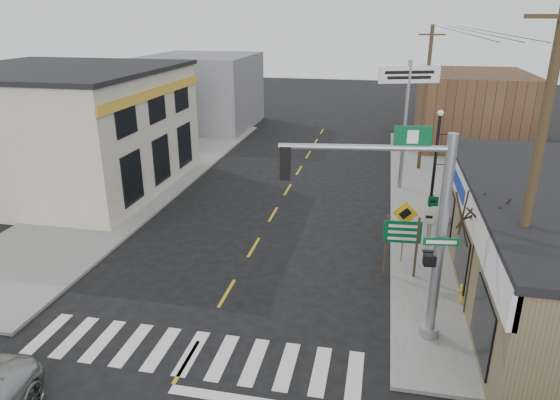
% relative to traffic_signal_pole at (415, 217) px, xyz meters
% --- Properties ---
extents(ground, '(140.00, 140.00, 0.00)m').
position_rel_traffic_signal_pole_xyz_m(ground, '(-6.39, -2.66, -4.17)').
color(ground, black).
rests_on(ground, ground).
extents(sidewalk_right, '(6.00, 38.00, 0.13)m').
position_rel_traffic_signal_pole_xyz_m(sidewalk_right, '(2.61, 10.34, -4.10)').
color(sidewalk_right, slate).
rests_on(sidewalk_right, ground).
extents(sidewalk_left, '(6.00, 38.00, 0.13)m').
position_rel_traffic_signal_pole_xyz_m(sidewalk_left, '(-15.39, 10.34, -4.10)').
color(sidewalk_left, slate).
rests_on(sidewalk_left, ground).
extents(center_line, '(0.12, 56.00, 0.01)m').
position_rel_traffic_signal_pole_xyz_m(center_line, '(-6.39, 5.34, -4.16)').
color(center_line, gold).
rests_on(center_line, ground).
extents(crosswalk, '(11.00, 2.20, 0.01)m').
position_rel_traffic_signal_pole_xyz_m(crosswalk, '(-6.39, -2.26, -4.16)').
color(crosswalk, silver).
rests_on(crosswalk, ground).
extents(left_building, '(12.00, 12.00, 6.80)m').
position_rel_traffic_signal_pole_xyz_m(left_building, '(-19.39, 11.34, -0.77)').
color(left_building, beige).
rests_on(left_building, ground).
extents(bldg_distant_right, '(8.00, 10.00, 5.60)m').
position_rel_traffic_signal_pole_xyz_m(bldg_distant_right, '(5.61, 27.34, -1.37)').
color(bldg_distant_right, brown).
rests_on(bldg_distant_right, ground).
extents(bldg_distant_left, '(9.00, 10.00, 6.40)m').
position_rel_traffic_signal_pole_xyz_m(bldg_distant_left, '(-17.39, 29.34, -0.97)').
color(bldg_distant_left, slate).
rests_on(bldg_distant_left, ground).
extents(traffic_signal_pole, '(5.36, 0.39, 6.79)m').
position_rel_traffic_signal_pole_xyz_m(traffic_signal_pole, '(0.00, 0.00, 0.00)').
color(traffic_signal_pole, gray).
rests_on(traffic_signal_pole, sidewalk_right).
extents(guide_sign, '(1.43, 0.13, 2.50)m').
position_rel_traffic_signal_pole_xyz_m(guide_sign, '(-0.09, 3.82, -2.40)').
color(guide_sign, '#443520').
rests_on(guide_sign, sidewalk_right).
extents(fire_hydrant, '(0.22, 0.22, 0.71)m').
position_rel_traffic_signal_pole_xyz_m(fire_hydrant, '(2.11, 2.35, -3.65)').
color(fire_hydrant, gold).
rests_on(fire_hydrant, sidewalk_right).
extents(ped_crossing_sign, '(1.04, 0.07, 2.67)m').
position_rel_traffic_signal_pole_xyz_m(ped_crossing_sign, '(0.02, 5.05, -2.20)').
color(ped_crossing_sign, gray).
rests_on(ped_crossing_sign, sidewalk_right).
extents(lamp_post, '(0.72, 0.57, 5.57)m').
position_rel_traffic_signal_pole_xyz_m(lamp_post, '(1.49, 9.58, -0.80)').
color(lamp_post, black).
rests_on(lamp_post, sidewalk_right).
extents(dance_center_sign, '(3.46, 0.22, 7.35)m').
position_rel_traffic_signal_pole_xyz_m(dance_center_sign, '(0.11, 14.64, 1.44)').
color(dance_center_sign, gray).
rests_on(dance_center_sign, sidewalk_right).
extents(bare_tree, '(2.52, 2.52, 5.04)m').
position_rel_traffic_signal_pole_xyz_m(bare_tree, '(2.17, 1.65, -0.07)').
color(bare_tree, black).
rests_on(bare_tree, sidewalk_right).
extents(shrub_front, '(1.21, 1.21, 0.91)m').
position_rel_traffic_signal_pole_xyz_m(shrub_front, '(2.86, 0.73, -3.58)').
color(shrub_front, '#1D3C15').
rests_on(shrub_front, sidewalk_right).
extents(shrub_back, '(0.99, 0.99, 0.74)m').
position_rel_traffic_signal_pole_xyz_m(shrub_back, '(3.81, 4.97, -3.66)').
color(shrub_back, '#113313').
rests_on(shrub_back, sidewalk_right).
extents(utility_pole_near, '(1.79, 0.27, 10.29)m').
position_rel_traffic_signal_pole_xyz_m(utility_pole_near, '(3.01, -0.12, 1.24)').
color(utility_pole_near, '#46301D').
rests_on(utility_pole_near, sidewalk_right).
extents(utility_pole_far, '(1.58, 0.24, 9.09)m').
position_rel_traffic_signal_pole_xyz_m(utility_pole_far, '(1.42, 19.04, 0.62)').
color(utility_pole_far, '#45261C').
rests_on(utility_pole_far, sidewalk_right).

